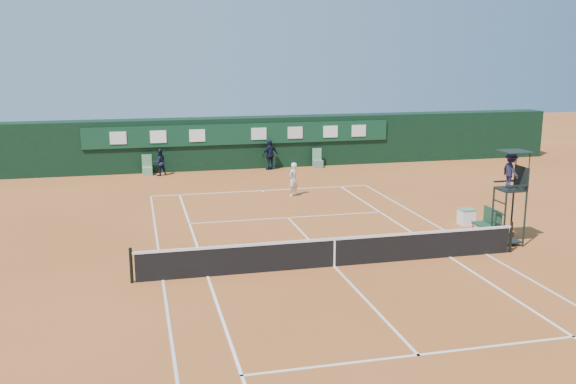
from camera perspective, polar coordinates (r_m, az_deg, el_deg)
The scene contains 14 objects.
ground at distance 21.04m, azimuth 4.12°, elevation -6.62°, with size 90.00×90.00×0.00m, color #B35F2A.
court_lines at distance 21.04m, azimuth 4.12°, elevation -6.60°, with size 11.05×23.85×0.01m.
tennis_net at distance 20.88m, azimuth 4.14°, elevation -5.30°, with size 12.90×0.10×1.10m.
back_wall at distance 38.53m, azimuth -4.31°, elevation 4.43°, with size 40.00×1.65×3.00m.
linesman_chair_left at distance 37.00m, azimuth -12.40°, elevation 1.97°, with size 0.55×0.50×1.15m.
linesman_chair_right at distance 38.49m, azimuth 2.65°, elevation 2.65°, with size 0.55×0.50×1.15m.
umpire_chair at distance 24.06m, azimuth 19.22°, elevation 1.21°, with size 0.96×0.95×3.42m.
player_bench at distance 25.15m, azimuth 17.43°, elevation -2.56°, with size 0.56×1.20×1.10m.
tennis_bag at distance 25.35m, azimuth 18.58°, elevation -3.55°, with size 0.37×0.84×0.31m, color black.
cooler at distance 26.84m, azimuth 15.57°, elevation -2.11°, with size 0.57×0.57×0.65m.
tennis_ball at distance 27.78m, azimuth 0.23°, elevation -1.78°, with size 0.07×0.07×0.07m, color #DAE936.
player at distance 30.83m, azimuth 0.46°, elevation 1.13°, with size 0.59×0.39×1.62m, color silver.
ball_kid_left at distance 36.62m, azimuth -11.34°, elevation 2.61°, with size 0.74×0.57×1.51m, color black.
ball_kid_right at distance 37.66m, azimuth -1.59°, elevation 3.32°, with size 1.04×0.43×1.77m, color black.
Camera 1 is at (-6.11, -18.93, 6.86)m, focal length 40.00 mm.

